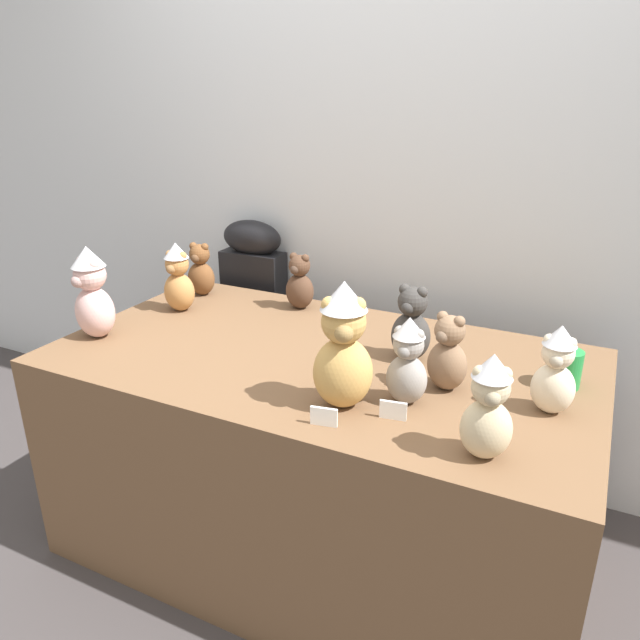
{
  "coord_description": "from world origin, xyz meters",
  "views": [
    {
      "loc": [
        0.77,
        -1.31,
        1.56
      ],
      "look_at": [
        0.0,
        0.25,
        0.87
      ],
      "focal_mm": 33.73,
      "sensor_mm": 36.0,
      "label": 1
    }
  ],
  "objects_px": {
    "teddy_bear_ash": "(407,362)",
    "teddy_bear_cream": "(555,371)",
    "teddy_bear_caramel": "(178,278)",
    "teddy_bear_chestnut": "(201,271)",
    "teddy_bear_honey": "(343,347)",
    "teddy_bear_blush": "(92,294)",
    "teddy_bear_mocha": "(448,354)",
    "teddy_bear_sand": "(488,408)",
    "teddy_bear_charcoal": "(411,325)",
    "party_cup_green": "(567,369)",
    "teddy_bear_cocoa": "(300,283)",
    "instrument_case": "(256,329)",
    "display_table": "(320,455)"
  },
  "relations": [
    {
      "from": "teddy_bear_sand",
      "to": "teddy_bear_honey",
      "type": "relative_size",
      "value": 0.75
    },
    {
      "from": "teddy_bear_charcoal",
      "to": "teddy_bear_blush",
      "type": "xyz_separation_m",
      "value": [
        -1.01,
        -0.3,
        0.04
      ]
    },
    {
      "from": "teddy_bear_mocha",
      "to": "display_table",
      "type": "bearing_deg",
      "value": -167.67
    },
    {
      "from": "teddy_bear_mocha",
      "to": "party_cup_green",
      "type": "relative_size",
      "value": 2.05
    },
    {
      "from": "teddy_bear_cream",
      "to": "teddy_bear_honey",
      "type": "height_order",
      "value": "teddy_bear_honey"
    },
    {
      "from": "teddy_bear_honey",
      "to": "teddy_bear_cocoa",
      "type": "bearing_deg",
      "value": 101.47
    },
    {
      "from": "instrument_case",
      "to": "party_cup_green",
      "type": "height_order",
      "value": "instrument_case"
    },
    {
      "from": "teddy_bear_blush",
      "to": "display_table",
      "type": "bearing_deg",
      "value": 25.05
    },
    {
      "from": "teddy_bear_charcoal",
      "to": "teddy_bear_sand",
      "type": "bearing_deg",
      "value": -48.47
    },
    {
      "from": "teddy_bear_charcoal",
      "to": "teddy_bear_caramel",
      "type": "height_order",
      "value": "teddy_bear_caramel"
    },
    {
      "from": "teddy_bear_cream",
      "to": "party_cup_green",
      "type": "xyz_separation_m",
      "value": [
        0.02,
        0.17,
        -0.06
      ]
    },
    {
      "from": "instrument_case",
      "to": "teddy_bear_caramel",
      "type": "xyz_separation_m",
      "value": [
        -0.04,
        -0.46,
        0.37
      ]
    },
    {
      "from": "display_table",
      "to": "teddy_bear_ash",
      "type": "height_order",
      "value": "teddy_bear_ash"
    },
    {
      "from": "teddy_bear_ash",
      "to": "teddy_bear_cream",
      "type": "height_order",
      "value": "teddy_bear_ash"
    },
    {
      "from": "teddy_bear_blush",
      "to": "teddy_bear_honey",
      "type": "distance_m",
      "value": 0.95
    },
    {
      "from": "teddy_bear_cream",
      "to": "teddy_bear_cocoa",
      "type": "bearing_deg",
      "value": 157.12
    },
    {
      "from": "teddy_bear_caramel",
      "to": "teddy_bear_chestnut",
      "type": "bearing_deg",
      "value": 98.99
    },
    {
      "from": "teddy_bear_mocha",
      "to": "teddy_bear_blush",
      "type": "xyz_separation_m",
      "value": [
        -1.17,
        -0.15,
        0.05
      ]
    },
    {
      "from": "teddy_bear_mocha",
      "to": "teddy_bear_sand",
      "type": "distance_m",
      "value": 0.34
    },
    {
      "from": "teddy_bear_sand",
      "to": "teddy_bear_honey",
      "type": "distance_m",
      "value": 0.4
    },
    {
      "from": "teddy_bear_ash",
      "to": "teddy_bear_charcoal",
      "type": "relative_size",
      "value": 1.02
    },
    {
      "from": "teddy_bear_blush",
      "to": "teddy_bear_caramel",
      "type": "relative_size",
      "value": 1.2
    },
    {
      "from": "teddy_bear_blush",
      "to": "party_cup_green",
      "type": "xyz_separation_m",
      "value": [
        1.47,
        0.32,
        -0.1
      ]
    },
    {
      "from": "teddy_bear_blush",
      "to": "teddy_bear_chestnut",
      "type": "relative_size",
      "value": 1.45
    },
    {
      "from": "display_table",
      "to": "teddy_bear_cocoa",
      "type": "bearing_deg",
      "value": 126.38
    },
    {
      "from": "teddy_bear_cream",
      "to": "teddy_bear_ash",
      "type": "bearing_deg",
      "value": -161.61
    },
    {
      "from": "teddy_bear_cream",
      "to": "teddy_bear_sand",
      "type": "bearing_deg",
      "value": -111.72
    },
    {
      "from": "teddy_bear_ash",
      "to": "teddy_bear_cream",
      "type": "xyz_separation_m",
      "value": [
        0.36,
        0.12,
        -0.0
      ]
    },
    {
      "from": "teddy_bear_caramel",
      "to": "instrument_case",
      "type": "bearing_deg",
      "value": 83.23
    },
    {
      "from": "teddy_bear_blush",
      "to": "teddy_bear_honey",
      "type": "height_order",
      "value": "teddy_bear_honey"
    },
    {
      "from": "party_cup_green",
      "to": "teddy_bear_honey",
      "type": "bearing_deg",
      "value": -143.98
    },
    {
      "from": "teddy_bear_sand",
      "to": "teddy_bear_cocoa",
      "type": "distance_m",
      "value": 1.09
    },
    {
      "from": "teddy_bear_ash",
      "to": "teddy_bear_chestnut",
      "type": "distance_m",
      "value": 1.14
    },
    {
      "from": "instrument_case",
      "to": "teddy_bear_blush",
      "type": "bearing_deg",
      "value": -99.92
    },
    {
      "from": "teddy_bear_ash",
      "to": "instrument_case",
      "type": "bearing_deg",
      "value": 143.01
    },
    {
      "from": "instrument_case",
      "to": "teddy_bear_caramel",
      "type": "bearing_deg",
      "value": -95.12
    },
    {
      "from": "teddy_bear_mocha",
      "to": "teddy_bear_sand",
      "type": "height_order",
      "value": "teddy_bear_sand"
    },
    {
      "from": "teddy_bear_cocoa",
      "to": "party_cup_green",
      "type": "xyz_separation_m",
      "value": [
        0.98,
        -0.23,
        -0.05
      ]
    },
    {
      "from": "display_table",
      "to": "teddy_bear_ash",
      "type": "distance_m",
      "value": 0.63
    },
    {
      "from": "teddy_bear_chestnut",
      "to": "teddy_bear_charcoal",
      "type": "bearing_deg",
      "value": -21.29
    },
    {
      "from": "teddy_bear_sand",
      "to": "teddy_bear_cream",
      "type": "distance_m",
      "value": 0.3
    },
    {
      "from": "teddy_bear_mocha",
      "to": "teddy_bear_honey",
      "type": "relative_size",
      "value": 0.65
    },
    {
      "from": "teddy_bear_caramel",
      "to": "party_cup_green",
      "type": "distance_m",
      "value": 1.38
    },
    {
      "from": "teddy_bear_caramel",
      "to": "teddy_bear_blush",
      "type": "bearing_deg",
      "value": -108.11
    },
    {
      "from": "teddy_bear_sand",
      "to": "teddy_bear_cocoa",
      "type": "bearing_deg",
      "value": 123.4
    },
    {
      "from": "teddy_bear_sand",
      "to": "teddy_bear_charcoal",
      "type": "bearing_deg",
      "value": 109.09
    },
    {
      "from": "teddy_bear_honey",
      "to": "party_cup_green",
      "type": "xyz_separation_m",
      "value": [
        0.52,
        0.38,
        -0.12
      ]
    },
    {
      "from": "display_table",
      "to": "teddy_bear_cocoa",
      "type": "height_order",
      "value": "teddy_bear_cocoa"
    },
    {
      "from": "instrument_case",
      "to": "teddy_bear_cream",
      "type": "xyz_separation_m",
      "value": [
        1.32,
        -0.65,
        0.36
      ]
    },
    {
      "from": "instrument_case",
      "to": "teddy_bear_cream",
      "type": "distance_m",
      "value": 1.51
    }
  ]
}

